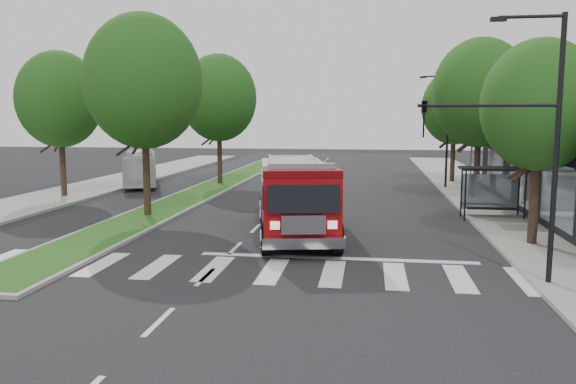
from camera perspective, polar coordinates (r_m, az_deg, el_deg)
name	(u,v)px	position (r m, az deg, el deg)	size (l,w,h in m)	color
ground	(235,248)	(22.00, -5.40, -5.73)	(140.00, 140.00, 0.00)	black
sidewalk_right	(509,212)	(32.06, 21.51, -1.89)	(5.00, 80.00, 0.15)	gray
sidewalk_left	(39,201)	(36.85, -23.98, -0.85)	(5.00, 80.00, 0.15)	gray
median	(213,187)	(40.66, -7.64, 0.48)	(3.00, 50.00, 0.15)	gray
bus_shelter	(492,178)	(29.73, 20.06, 1.30)	(3.20, 1.60, 2.61)	black
tree_right_near	(539,105)	(23.68, 24.19, 8.02)	(4.40, 4.40, 8.05)	black
tree_right_mid	(480,93)	(35.41, 18.94, 9.49)	(5.60, 5.60, 9.72)	black
tree_right_far	(455,107)	(45.26, 16.57, 8.25)	(5.00, 5.00, 8.73)	black
tree_median_near	(143,82)	(29.06, -14.47, 10.81)	(5.80, 5.80, 10.16)	black
tree_median_far	(219,98)	(42.31, -7.05, 9.46)	(5.60, 5.60, 9.72)	black
tree_left_mid	(59,100)	(37.97, -22.21, 8.69)	(5.20, 5.20, 9.16)	black
streetlight_right_near	(526,131)	(17.88, 22.99, 5.75)	(4.08, 0.22, 8.00)	black
streetlight_right_far	(445,126)	(41.14, 15.70, 6.49)	(2.11, 0.20, 8.00)	black
fire_engine	(295,197)	(24.28, 0.74, -0.55)	(4.72, 10.10, 3.37)	#590407
city_bus	(140,168)	(43.76, -14.78, 2.40)	(2.19, 9.36, 2.61)	silver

